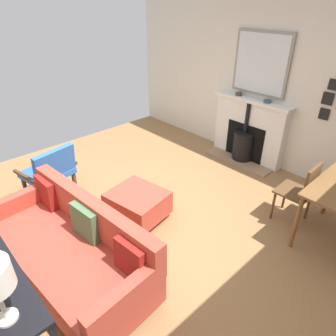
{
  "coord_description": "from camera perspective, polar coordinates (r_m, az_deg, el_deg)",
  "views": [
    {
      "loc": [
        1.57,
        2.57,
        2.58
      ],
      "look_at": [
        -0.71,
        0.12,
        0.63
      ],
      "focal_mm": 31.98,
      "sensor_mm": 36.0,
      "label": 1
    }
  ],
  "objects": [
    {
      "name": "mirror_over_mantel",
      "position": [
        5.17,
        17.31,
        18.44
      ],
      "size": [
        0.04,
        0.96,
        0.97
      ],
      "color": "gray"
    },
    {
      "name": "mantel_bowl_far",
      "position": [
        5.09,
        18.42,
        12.01
      ],
      "size": [
        0.12,
        0.12,
        0.04
      ],
      "color": "#334C56",
      "rests_on": "fireplace"
    },
    {
      "name": "ground_plane",
      "position": [
        3.97,
        -8.93,
        -10.83
      ],
      "size": [
        5.8,
        5.65,
        0.01
      ],
      "primitive_type": "cube",
      "color": "olive"
    },
    {
      "name": "wall_left",
      "position": [
        5.29,
        17.36,
        16.32
      ],
      "size": [
        0.12,
        5.65,
        2.85
      ],
      "primitive_type": "cube",
      "color": "silver",
      "rests_on": "ground"
    },
    {
      "name": "sofa",
      "position": [
        3.31,
        -17.84,
        -14.26
      ],
      "size": [
        0.99,
        2.05,
        0.8
      ],
      "color": "#B2B2B7",
      "rests_on": "ground"
    },
    {
      "name": "fireplace",
      "position": [
        5.42,
        14.91,
        6.34
      ],
      "size": [
        0.49,
        1.39,
        1.1
      ],
      "color": "#9E7A5B",
      "rests_on": "ground"
    },
    {
      "name": "mantel_bowl_near",
      "position": [
        5.36,
        13.34,
        13.61
      ],
      "size": [
        0.12,
        0.12,
        0.05
      ],
      "color": "#47382D",
      "rests_on": "fireplace"
    },
    {
      "name": "dining_chair_near_fireplace",
      "position": [
        4.04,
        24.15,
        -3.75
      ],
      "size": [
        0.41,
        0.41,
        0.86
      ],
      "color": "brown",
      "rests_on": "ground"
    },
    {
      "name": "ottoman",
      "position": [
        3.9,
        -5.79,
        -6.72
      ],
      "size": [
        0.71,
        0.78,
        0.4
      ],
      "color": "#B2B2B7",
      "rests_on": "ground"
    },
    {
      "name": "armchair_accent",
      "position": [
        4.51,
        -21.55,
        -0.28
      ],
      "size": [
        0.77,
        0.69,
        0.8
      ],
      "color": "#4C3321",
      "rests_on": "ground"
    },
    {
      "name": "photo_gallery_row",
      "position": [
        4.77,
        29.27,
        11.55
      ],
      "size": [
        0.02,
        0.36,
        0.57
      ],
      "color": "black"
    }
  ]
}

